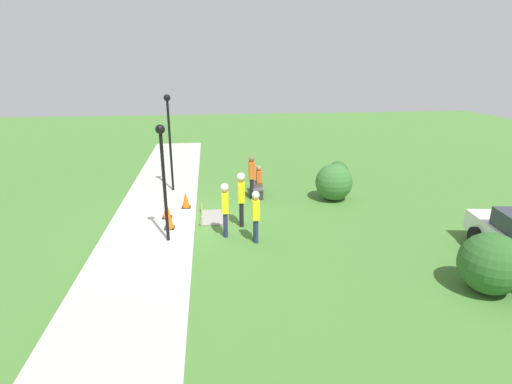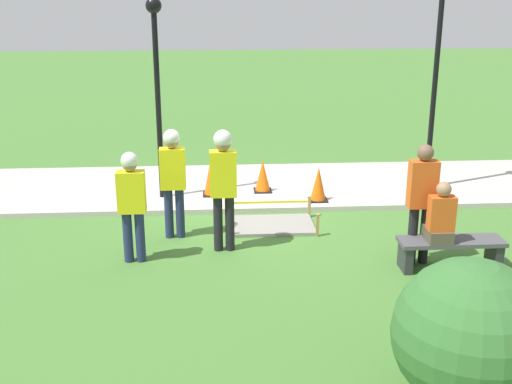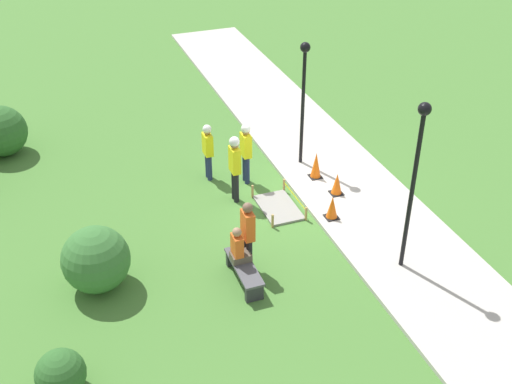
{
  "view_description": "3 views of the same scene",
  "coord_description": "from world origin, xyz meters",
  "px_view_note": "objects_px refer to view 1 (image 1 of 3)",
  "views": [
    {
      "loc": [
        13.25,
        0.61,
        5.44
      ],
      "look_at": [
        0.08,
        2.16,
        1.07
      ],
      "focal_mm": 28.0,
      "sensor_mm": 36.0,
      "label": 1
    },
    {
      "loc": [
        0.6,
        10.81,
        3.93
      ],
      "look_at": [
        -0.03,
        1.12,
        0.77
      ],
      "focal_mm": 45.0,
      "sensor_mm": 36.0,
      "label": 2
    },
    {
      "loc": [
        -13.23,
        6.1,
        9.43
      ],
      "look_at": [
        -0.65,
        1.44,
        0.89
      ],
      "focal_mm": 45.0,
      "sensor_mm": 36.0,
      "label": 3
    }
  ],
  "objects_px": {
    "traffic_cone_near_patch": "(186,200)",
    "bystander_in_orange_shirt": "(252,175)",
    "worker_assistant": "(225,205)",
    "worker_trainee": "(256,212)",
    "traffic_cone_sidewalk_edge": "(169,218)",
    "worker_supervisor": "(241,194)",
    "person_seated_on_bench": "(258,178)",
    "lamppost_near": "(163,166)",
    "lamppost_far": "(169,129)",
    "traffic_cone_far_patch": "(167,210)",
    "park_bench": "(256,188)"
  },
  "relations": [
    {
      "from": "lamppost_near",
      "to": "person_seated_on_bench",
      "type": "bearing_deg",
      "value": 141.19
    },
    {
      "from": "lamppost_near",
      "to": "worker_trainee",
      "type": "bearing_deg",
      "value": 85.7
    },
    {
      "from": "traffic_cone_sidewalk_edge",
      "to": "worker_supervisor",
      "type": "distance_m",
      "value": 2.54
    },
    {
      "from": "worker_supervisor",
      "to": "bystander_in_orange_shirt",
      "type": "xyz_separation_m",
      "value": [
        -2.83,
        0.66,
        -0.13
      ]
    },
    {
      "from": "person_seated_on_bench",
      "to": "lamppost_far",
      "type": "height_order",
      "value": "lamppost_far"
    },
    {
      "from": "traffic_cone_near_patch",
      "to": "bystander_in_orange_shirt",
      "type": "distance_m",
      "value": 2.91
    },
    {
      "from": "park_bench",
      "to": "bystander_in_orange_shirt",
      "type": "distance_m",
      "value": 0.85
    },
    {
      "from": "park_bench",
      "to": "person_seated_on_bench",
      "type": "bearing_deg",
      "value": 13.19
    },
    {
      "from": "lamppost_far",
      "to": "park_bench",
      "type": "bearing_deg",
      "value": 77.27
    },
    {
      "from": "worker_assistant",
      "to": "worker_trainee",
      "type": "height_order",
      "value": "worker_assistant"
    },
    {
      "from": "person_seated_on_bench",
      "to": "worker_assistant",
      "type": "xyz_separation_m",
      "value": [
        3.81,
        -1.53,
        0.27
      ]
    },
    {
      "from": "traffic_cone_near_patch",
      "to": "worker_assistant",
      "type": "bearing_deg",
      "value": 28.63
    },
    {
      "from": "person_seated_on_bench",
      "to": "worker_trainee",
      "type": "xyz_separation_m",
      "value": [
        4.36,
        -0.61,
        0.18
      ]
    },
    {
      "from": "traffic_cone_near_patch",
      "to": "worker_trainee",
      "type": "height_order",
      "value": "worker_trainee"
    },
    {
      "from": "park_bench",
      "to": "worker_trainee",
      "type": "relative_size",
      "value": 0.9
    },
    {
      "from": "person_seated_on_bench",
      "to": "worker_assistant",
      "type": "distance_m",
      "value": 4.12
    },
    {
      "from": "person_seated_on_bench",
      "to": "park_bench",
      "type": "bearing_deg",
      "value": -166.81
    },
    {
      "from": "traffic_cone_far_patch",
      "to": "lamppost_far",
      "type": "bearing_deg",
      "value": -179.27
    },
    {
      "from": "person_seated_on_bench",
      "to": "worker_trainee",
      "type": "height_order",
      "value": "worker_trainee"
    },
    {
      "from": "traffic_cone_far_patch",
      "to": "traffic_cone_sidewalk_edge",
      "type": "height_order",
      "value": "traffic_cone_sidewalk_edge"
    },
    {
      "from": "park_bench",
      "to": "worker_trainee",
      "type": "bearing_deg",
      "value": -6.96
    },
    {
      "from": "worker_trainee",
      "to": "bystander_in_orange_shirt",
      "type": "distance_m",
      "value": 4.18
    },
    {
      "from": "worker_supervisor",
      "to": "lamppost_far",
      "type": "xyz_separation_m",
      "value": [
        -4.04,
        -2.65,
        1.59
      ]
    },
    {
      "from": "lamppost_far",
      "to": "worker_supervisor",
      "type": "bearing_deg",
      "value": 33.25
    },
    {
      "from": "worker_supervisor",
      "to": "lamppost_far",
      "type": "relative_size",
      "value": 0.47
    },
    {
      "from": "person_seated_on_bench",
      "to": "traffic_cone_near_patch",
      "type": "bearing_deg",
      "value": -66.9
    },
    {
      "from": "traffic_cone_near_patch",
      "to": "worker_supervisor",
      "type": "relative_size",
      "value": 0.33
    },
    {
      "from": "traffic_cone_sidewalk_edge",
      "to": "park_bench",
      "type": "distance_m",
      "value": 4.79
    },
    {
      "from": "traffic_cone_near_patch",
      "to": "traffic_cone_far_patch",
      "type": "xyz_separation_m",
      "value": [
        0.98,
        -0.62,
        -0.01
      ]
    },
    {
      "from": "worker_supervisor",
      "to": "worker_assistant",
      "type": "distance_m",
      "value": 0.99
    },
    {
      "from": "traffic_cone_near_patch",
      "to": "lamppost_far",
      "type": "distance_m",
      "value": 3.32
    },
    {
      "from": "traffic_cone_near_patch",
      "to": "worker_supervisor",
      "type": "height_order",
      "value": "worker_supervisor"
    },
    {
      "from": "person_seated_on_bench",
      "to": "lamppost_far",
      "type": "bearing_deg",
      "value": -105.76
    },
    {
      "from": "traffic_cone_sidewalk_edge",
      "to": "park_bench",
      "type": "xyz_separation_m",
      "value": [
        -3.43,
        3.34,
        -0.17
      ]
    },
    {
      "from": "bystander_in_orange_shirt",
      "to": "lamppost_far",
      "type": "xyz_separation_m",
      "value": [
        -1.21,
        -3.31,
        1.72
      ]
    },
    {
      "from": "bystander_in_orange_shirt",
      "to": "worker_assistant",
      "type": "bearing_deg",
      "value": -18.92
    },
    {
      "from": "traffic_cone_near_patch",
      "to": "traffic_cone_sidewalk_edge",
      "type": "xyz_separation_m",
      "value": [
        1.97,
        -0.46,
        0.07
      ]
    },
    {
      "from": "worker_assistant",
      "to": "bystander_in_orange_shirt",
      "type": "xyz_separation_m",
      "value": [
        -3.62,
        1.24,
        -0.05
      ]
    },
    {
      "from": "traffic_cone_sidewalk_edge",
      "to": "worker_assistant",
      "type": "height_order",
      "value": "worker_assistant"
    },
    {
      "from": "traffic_cone_sidewalk_edge",
      "to": "person_seated_on_bench",
      "type": "bearing_deg",
      "value": 133.52
    },
    {
      "from": "traffic_cone_sidewalk_edge",
      "to": "lamppost_near",
      "type": "xyz_separation_m",
      "value": [
        0.93,
        0.05,
        2.01
      ]
    },
    {
      "from": "traffic_cone_far_patch",
      "to": "worker_assistant",
      "type": "xyz_separation_m",
      "value": [
        1.58,
        2.02,
        0.67
      ]
    },
    {
      "from": "traffic_cone_sidewalk_edge",
      "to": "lamppost_near",
      "type": "distance_m",
      "value": 2.22
    },
    {
      "from": "worker_supervisor",
      "to": "lamppost_near",
      "type": "height_order",
      "value": "lamppost_near"
    },
    {
      "from": "person_seated_on_bench",
      "to": "worker_trainee",
      "type": "relative_size",
      "value": 0.53
    },
    {
      "from": "park_bench",
      "to": "worker_supervisor",
      "type": "bearing_deg",
      "value": -15.46
    },
    {
      "from": "traffic_cone_sidewalk_edge",
      "to": "lamppost_far",
      "type": "height_order",
      "value": "lamppost_far"
    },
    {
      "from": "person_seated_on_bench",
      "to": "bystander_in_orange_shirt",
      "type": "bearing_deg",
      "value": -56.53
    },
    {
      "from": "person_seated_on_bench",
      "to": "worker_assistant",
      "type": "relative_size",
      "value": 0.5
    },
    {
      "from": "traffic_cone_sidewalk_edge",
      "to": "worker_supervisor",
      "type": "bearing_deg",
      "value": 94.49
    }
  ]
}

